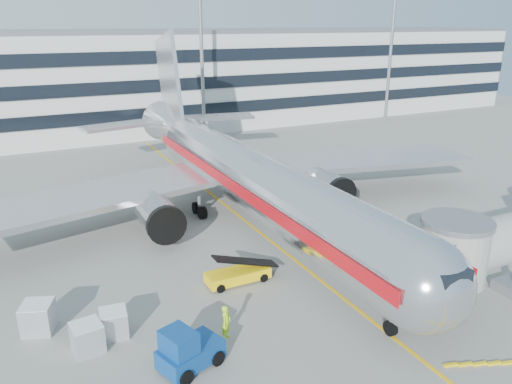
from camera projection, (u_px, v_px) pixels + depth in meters
name	position (u px, v px, depth m)	size (l,w,h in m)	color
ground	(313.00, 274.00, 34.90)	(180.00, 180.00, 0.00)	gray
lead_in_line	(250.00, 225.00, 43.37)	(0.25, 70.00, 0.01)	#FFB80D
main_jet	(242.00, 173.00, 43.46)	(50.95, 48.70, 16.06)	silver
terminal	(122.00, 80.00, 81.45)	(150.00, 24.25, 15.60)	silver
light_mast_centre	(201.00, 36.00, 69.04)	(2.40, 1.20, 25.45)	gray
light_mast_east	(392.00, 34.00, 83.40)	(2.40, 1.20, 25.45)	gray
belt_loader	(238.00, 274.00, 33.63)	(4.59, 1.69, 2.20)	yellow
baggage_tug	(187.00, 351.00, 25.07)	(3.62, 2.88, 2.40)	navy
cargo_container_left	(87.00, 337.00, 26.55)	(1.70, 1.70, 1.61)	silver
cargo_container_right	(38.00, 317.00, 28.24)	(2.11, 2.11, 1.75)	silver
cargo_container_front	(114.00, 323.00, 27.86)	(1.62, 1.62, 1.56)	silver
ramp_worker	(226.00, 323.00, 27.49)	(0.74, 0.49, 2.04)	#B6FF1A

